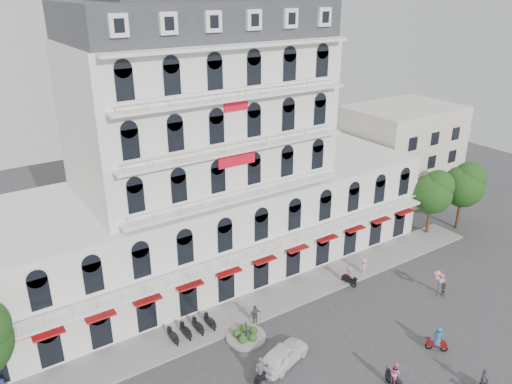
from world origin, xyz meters
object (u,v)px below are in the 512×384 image
(rider_northeast, at_px, (483,382))
(rider_center, at_px, (349,276))
(parked_car, at_px, (283,355))
(rider_west, at_px, (261,372))
(balloon_vendor, at_px, (441,284))
(rider_east, at_px, (438,339))
(rider_southwest, at_px, (395,375))

(rider_northeast, distance_m, rider_center, 15.16)
(rider_northeast, bearing_deg, rider_center, -111.26)
(parked_car, bearing_deg, rider_northeast, -152.87)
(parked_car, distance_m, rider_west, 2.67)
(rider_west, relative_size, balloon_vendor, 0.94)
(rider_east, relative_size, rider_center, 1.10)
(parked_car, xyz_separation_m, rider_southwest, (4.99, -6.24, 0.30))
(parked_car, relative_size, rider_center, 2.37)
(rider_west, height_order, rider_center, rider_west)
(rider_southwest, relative_size, rider_center, 1.09)
(rider_northeast, bearing_deg, rider_southwest, -53.45)
(balloon_vendor, bearing_deg, rider_southwest, -156.06)
(parked_car, xyz_separation_m, rider_center, (11.45, 5.05, 0.22))
(rider_center, height_order, balloon_vendor, balloon_vendor)
(rider_west, relative_size, rider_southwest, 1.07)
(rider_east, height_order, rider_northeast, rider_east)
(rider_east, bearing_deg, parked_car, 21.96)
(rider_west, bearing_deg, parked_car, -9.80)
(rider_northeast, bearing_deg, rider_east, -117.84)
(rider_west, distance_m, rider_center, 15.16)
(rider_west, bearing_deg, rider_center, -4.54)
(rider_west, height_order, rider_east, rider_west)
(rider_southwest, xyz_separation_m, rider_northeast, (4.57, -3.75, -0.09))
(rider_southwest, distance_m, rider_northeast, 5.91)
(rider_east, xyz_separation_m, rider_center, (0.78, 10.47, -0.07))
(parked_car, distance_m, rider_center, 12.52)
(parked_car, xyz_separation_m, rider_northeast, (9.55, -9.98, 0.21))
(rider_southwest, bearing_deg, balloon_vendor, -58.92)
(rider_east, distance_m, rider_center, 10.50)
(rider_east, bearing_deg, rider_northeast, 125.09)
(rider_east, distance_m, rider_northeast, 4.71)
(rider_center, distance_m, balloon_vendor, 8.15)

